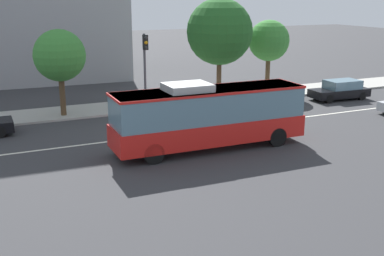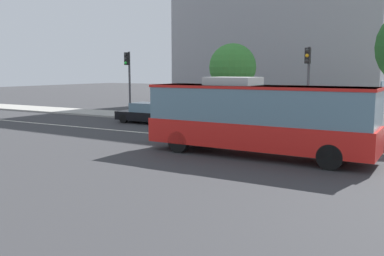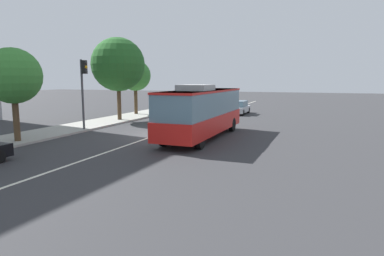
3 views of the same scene
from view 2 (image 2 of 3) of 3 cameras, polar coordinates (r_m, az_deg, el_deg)
The scene contains 9 objects.
ground_plane at distance 22.15m, azimuth 11.74°, elevation -2.23°, with size 160.00×160.00×0.00m, color #333335.
sidewalk_kerb at distance 29.13m, azimuth 16.25°, elevation 0.12°, with size 80.00×3.71×0.14m, color #9E9B93.
lane_centre_line at distance 22.15m, azimuth 11.74°, elevation -2.21°, with size 76.00×0.16×0.01m, color silver.
transit_bus at distance 18.88m, azimuth 8.68°, elevation 1.70°, with size 10.04×2.66×3.46m.
sedan_black at distance 30.67m, azimuth -5.89°, elevation 1.99°, with size 4.50×1.83×1.46m.
traffic_light_near_corner at distance 27.44m, azimuth 15.20°, elevation 7.03°, with size 0.33×0.62×5.20m.
traffic_light_mid_block at distance 33.82m, azimuth -8.52°, elevation 7.29°, with size 0.33×0.62×5.20m.
street_tree_kerbside_right at distance 29.94m, azimuth 5.45°, elevation 8.05°, with size 3.26×3.26×5.61m.
office_block_background at distance 48.05m, azimuth 12.77°, elevation 15.22°, with size 21.41×14.42×20.40m.
Camera 2 is at (6.73, -20.77, 3.75)m, focal length 39.94 mm.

